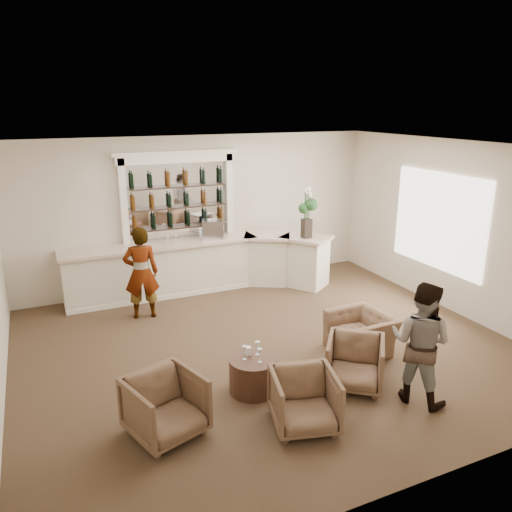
{
  "coord_description": "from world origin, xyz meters",
  "views": [
    {
      "loc": [
        -3.29,
        -6.82,
        3.93
      ],
      "look_at": [
        0.18,
        0.9,
        1.34
      ],
      "focal_mm": 35.0,
      "sensor_mm": 36.0,
      "label": 1
    }
  ],
  "objects_px": {
    "sommelier": "(141,273)",
    "guest": "(421,343)",
    "bar_counter": "(202,266)",
    "flower_vase": "(307,210)",
    "armchair_center": "(304,400)",
    "cocktail_table": "(253,375)",
    "espresso_machine": "(213,229)",
    "armchair_left": "(165,406)",
    "armchair_far": "(361,333)",
    "armchair_right": "(355,363)"
  },
  "relations": [
    {
      "from": "sommelier",
      "to": "flower_vase",
      "type": "bearing_deg",
      "value": -168.05
    },
    {
      "from": "armchair_far",
      "to": "flower_vase",
      "type": "distance_m",
      "value": 3.4
    },
    {
      "from": "armchair_center",
      "to": "flower_vase",
      "type": "bearing_deg",
      "value": 74.83
    },
    {
      "from": "bar_counter",
      "to": "flower_vase",
      "type": "relative_size",
      "value": 5.19
    },
    {
      "from": "cocktail_table",
      "to": "armchair_left",
      "type": "height_order",
      "value": "armchair_left"
    },
    {
      "from": "bar_counter",
      "to": "armchair_center",
      "type": "height_order",
      "value": "bar_counter"
    },
    {
      "from": "sommelier",
      "to": "flower_vase",
      "type": "height_order",
      "value": "flower_vase"
    },
    {
      "from": "flower_vase",
      "to": "sommelier",
      "type": "bearing_deg",
      "value": -177.51
    },
    {
      "from": "bar_counter",
      "to": "armchair_left",
      "type": "xyz_separation_m",
      "value": [
        -1.97,
        -4.54,
        -0.18
      ]
    },
    {
      "from": "cocktail_table",
      "to": "armchair_center",
      "type": "bearing_deg",
      "value": -76.22
    },
    {
      "from": "armchair_left",
      "to": "armchair_right",
      "type": "relative_size",
      "value": 1.06
    },
    {
      "from": "armchair_left",
      "to": "armchair_far",
      "type": "height_order",
      "value": "armchair_left"
    },
    {
      "from": "armchair_right",
      "to": "armchair_far",
      "type": "xyz_separation_m",
      "value": [
        0.72,
        0.86,
        -0.05
      ]
    },
    {
      "from": "armchair_right",
      "to": "flower_vase",
      "type": "distance_m",
      "value": 4.33
    },
    {
      "from": "flower_vase",
      "to": "guest",
      "type": "bearing_deg",
      "value": -100.02
    },
    {
      "from": "bar_counter",
      "to": "armchair_far",
      "type": "bearing_deg",
      "value": -67.89
    },
    {
      "from": "bar_counter",
      "to": "espresso_machine",
      "type": "bearing_deg",
      "value": 18.11
    },
    {
      "from": "bar_counter",
      "to": "espresso_machine",
      "type": "relative_size",
      "value": 12.75
    },
    {
      "from": "sommelier",
      "to": "bar_counter",
      "type": "bearing_deg",
      "value": -140.14
    },
    {
      "from": "armchair_far",
      "to": "guest",
      "type": "bearing_deg",
      "value": -8.4
    },
    {
      "from": "cocktail_table",
      "to": "armchair_far",
      "type": "xyz_separation_m",
      "value": [
        2.1,
        0.37,
        0.07
      ]
    },
    {
      "from": "cocktail_table",
      "to": "espresso_machine",
      "type": "bearing_deg",
      "value": 77.92
    },
    {
      "from": "cocktail_table",
      "to": "bar_counter",
      "type": "bearing_deg",
      "value": 81.75
    },
    {
      "from": "sommelier",
      "to": "guest",
      "type": "distance_m",
      "value": 5.19
    },
    {
      "from": "sommelier",
      "to": "guest",
      "type": "relative_size",
      "value": 1.04
    },
    {
      "from": "cocktail_table",
      "to": "armchair_right",
      "type": "xyz_separation_m",
      "value": [
        1.38,
        -0.48,
        0.12
      ]
    },
    {
      "from": "bar_counter",
      "to": "armchair_right",
      "type": "relative_size",
      "value": 7.05
    },
    {
      "from": "cocktail_table",
      "to": "guest",
      "type": "distance_m",
      "value": 2.34
    },
    {
      "from": "armchair_left",
      "to": "armchair_center",
      "type": "height_order",
      "value": "armchair_left"
    },
    {
      "from": "guest",
      "to": "armchair_right",
      "type": "height_order",
      "value": "guest"
    },
    {
      "from": "cocktail_table",
      "to": "flower_vase",
      "type": "bearing_deg",
      "value": 50.78
    },
    {
      "from": "cocktail_table",
      "to": "armchair_center",
      "type": "height_order",
      "value": "armchair_center"
    },
    {
      "from": "armchair_far",
      "to": "flower_vase",
      "type": "height_order",
      "value": "flower_vase"
    },
    {
      "from": "cocktail_table",
      "to": "sommelier",
      "type": "xyz_separation_m",
      "value": [
        -0.87,
        3.22,
        0.64
      ]
    },
    {
      "from": "sommelier",
      "to": "armchair_right",
      "type": "height_order",
      "value": "sommelier"
    },
    {
      "from": "cocktail_table",
      "to": "armchair_far",
      "type": "height_order",
      "value": "armchair_far"
    },
    {
      "from": "cocktail_table",
      "to": "espresso_machine",
      "type": "distance_m",
      "value": 4.41
    },
    {
      "from": "armchair_far",
      "to": "espresso_machine",
      "type": "relative_size",
      "value": 2.2
    },
    {
      "from": "bar_counter",
      "to": "espresso_machine",
      "type": "xyz_separation_m",
      "value": [
        0.3,
        0.1,
        0.76
      ]
    },
    {
      "from": "armchair_left",
      "to": "flower_vase",
      "type": "bearing_deg",
      "value": 25.0
    },
    {
      "from": "armchair_left",
      "to": "armchair_right",
      "type": "bearing_deg",
      "value": -18.42
    },
    {
      "from": "guest",
      "to": "cocktail_table",
      "type": "bearing_deg",
      "value": 31.23
    },
    {
      "from": "sommelier",
      "to": "espresso_machine",
      "type": "distance_m",
      "value": 2.06
    },
    {
      "from": "armchair_center",
      "to": "bar_counter",
      "type": "bearing_deg",
      "value": 100.69
    },
    {
      "from": "bar_counter",
      "to": "espresso_machine",
      "type": "height_order",
      "value": "espresso_machine"
    },
    {
      "from": "armchair_center",
      "to": "flower_vase",
      "type": "height_order",
      "value": "flower_vase"
    },
    {
      "from": "cocktail_table",
      "to": "espresso_machine",
      "type": "relative_size",
      "value": 1.54
    },
    {
      "from": "bar_counter",
      "to": "flower_vase",
      "type": "bearing_deg",
      "value": -17.97
    },
    {
      "from": "bar_counter",
      "to": "cocktail_table",
      "type": "relative_size",
      "value": 8.27
    },
    {
      "from": "bar_counter",
      "to": "sommelier",
      "type": "distance_m",
      "value": 1.73
    }
  ]
}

